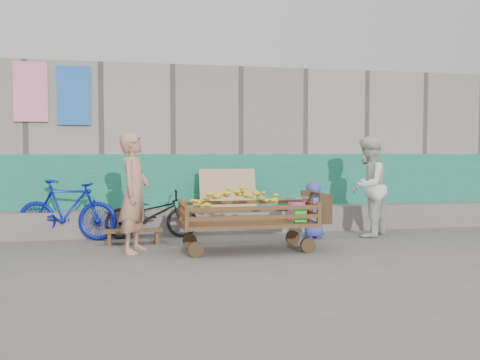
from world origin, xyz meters
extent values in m
plane|color=#595751|center=(0.00, 0.00, 0.00)|extent=(80.00, 80.00, 0.00)
cube|color=gray|center=(0.00, 4.10, 1.50)|extent=(12.00, 3.00, 3.00)
cube|color=#18775F|center=(0.00, 2.58, 0.70)|extent=(12.00, 0.03, 1.40)
cube|color=#5B5955|center=(0.00, 2.35, 0.23)|extent=(12.00, 0.50, 0.45)
cube|color=tan|center=(0.30, 2.22, 0.80)|extent=(1.00, 0.19, 0.68)
cube|color=pink|center=(-3.00, 2.56, 2.45)|extent=(0.55, 0.03, 1.00)
cube|color=blue|center=(-2.30, 2.56, 2.40)|extent=(0.55, 0.03, 1.00)
cube|color=#57321A|center=(0.28, 0.58, 0.40)|extent=(1.93, 0.97, 0.05)
cylinder|color=#362014|center=(-0.52, 0.22, 0.11)|extent=(0.21, 0.06, 0.21)
cube|color=#57321A|center=(-0.65, 0.13, 0.58)|extent=(0.05, 0.05, 0.30)
cylinder|color=#362014|center=(-0.52, 0.93, 0.11)|extent=(0.21, 0.06, 0.21)
cube|color=#57321A|center=(-0.65, 1.03, 0.58)|extent=(0.05, 0.05, 0.30)
cylinder|color=#362014|center=(1.09, 0.22, 0.11)|extent=(0.21, 0.06, 0.21)
cube|color=#57321A|center=(1.22, 0.13, 0.58)|extent=(0.05, 0.05, 0.30)
cylinder|color=#362014|center=(1.09, 0.93, 0.11)|extent=(0.21, 0.06, 0.21)
cube|color=#57321A|center=(1.22, 1.03, 0.58)|extent=(0.05, 0.05, 0.30)
cube|color=#57321A|center=(0.28, 0.13, 0.54)|extent=(1.87, 0.04, 0.05)
cube|color=#57321A|center=(0.28, 0.13, 0.67)|extent=(1.87, 0.04, 0.05)
cube|color=#57321A|center=(0.28, 1.03, 0.54)|extent=(1.87, 0.04, 0.05)
cube|color=#57321A|center=(0.28, 1.03, 0.67)|extent=(1.87, 0.04, 0.05)
cube|color=#57321A|center=(-0.65, 0.58, 0.54)|extent=(0.04, 0.90, 0.05)
cube|color=#57321A|center=(-0.65, 0.58, 0.67)|extent=(0.04, 0.90, 0.05)
cube|color=#57321A|center=(1.22, 0.58, 0.54)|extent=(0.04, 0.90, 0.05)
cube|color=#57321A|center=(1.22, 0.58, 0.67)|extent=(0.04, 0.90, 0.05)
cylinder|color=#362014|center=(1.41, 0.58, 0.81)|extent=(0.04, 0.86, 0.04)
cube|color=#362014|center=(1.33, 0.98, 0.62)|extent=(0.19, 0.04, 0.43)
cube|color=#362014|center=(1.33, 0.18, 0.62)|extent=(0.19, 0.04, 0.43)
ellipsoid|color=gold|center=(0.17, 0.58, 0.67)|extent=(1.40, 0.75, 0.47)
cylinder|color=#F448AF|center=(1.03, 0.58, 0.57)|extent=(0.26, 0.26, 0.28)
cylinder|color=silver|center=(1.03, 0.58, 0.72)|extent=(0.03, 0.03, 0.06)
cylinder|color=silver|center=(1.03, 0.58, 0.76)|extent=(0.37, 0.37, 0.02)
cube|color=#2DEE3A|center=(0.98, 0.28, 0.56)|extent=(0.17, 0.13, 0.24)
cube|color=#57321A|center=(-1.35, 1.48, 0.21)|extent=(0.91, 0.27, 0.04)
cube|color=#57321A|center=(-1.71, 1.48, 0.09)|extent=(0.05, 0.25, 0.18)
cube|color=#57321A|center=(-0.98, 1.48, 0.09)|extent=(0.05, 0.25, 0.18)
imported|color=tan|center=(-1.33, 0.75, 0.86)|extent=(0.61, 0.73, 1.71)
imported|color=silver|center=(2.59, 1.45, 0.85)|extent=(1.05, 1.04, 1.71)
imported|color=#4248A9|center=(1.60, 1.42, 0.47)|extent=(0.53, 0.42, 0.94)
imported|color=black|center=(-1.04, 2.01, 0.40)|extent=(1.55, 0.60, 0.80)
imported|color=#0D1A9D|center=(-2.39, 2.05, 0.50)|extent=(1.71, 0.88, 0.99)
camera|label=1|loc=(-1.43, -6.98, 1.44)|focal=40.00mm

